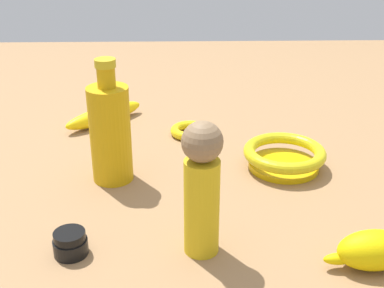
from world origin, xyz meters
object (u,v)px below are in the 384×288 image
Objects in this scene: banana at (104,115)px; bowl at (284,156)px; cat_figurine at (383,245)px; nail_polish_jar at (70,243)px; bangle at (189,131)px; person_figure_adult at (202,187)px; bottle_tall at (111,131)px.

bowl is at bearing -74.99° from banana.
cat_figurine reaches higher than bowl.
bowl reaches higher than nail_polish_jar.
banana is at bearing 91.85° from nail_polish_jar.
bangle is at bearing 138.26° from bowl.
person_figure_adult is at bearing -123.63° from bowl.
bottle_tall is 1.10× the size of banana.
nail_polish_jar is 0.41m from bowl.
banana is at bearing 159.60° from bangle.
bangle is 0.50m from cat_figurine.
cat_figurine reaches higher than banana.
cat_figurine is 0.61× the size of bottle_tall.
person_figure_adult is at bearing -88.50° from bangle.
bottle_tall reaches higher than bangle.
bangle is at bearing -63.48° from banana.
banana is at bearing 100.98° from bottle_tall.
person_figure_adult is (0.01, -0.39, 0.09)m from bangle.
nail_polish_jar is (-0.17, -0.39, 0.01)m from bangle.
banana is at bearing 112.77° from person_figure_adult.
nail_polish_jar is at bearing -131.23° from banana.
person_figure_adult is at bearing 1.34° from nail_polish_jar.
cat_figurine reaches higher than nail_polish_jar.
bangle is at bearing 119.24° from cat_figurine.
nail_polish_jar is 0.46m from banana.
nail_polish_jar is 0.32× the size of bowl.
nail_polish_jar is (-0.41, 0.04, -0.02)m from cat_figurine.
cat_figurine is 0.67× the size of banana.
person_figure_adult reaches higher than cat_figurine.
nail_polish_jar is at bearing -98.73° from bottle_tall.
bangle is 0.19m from banana.
bottle_tall is 0.31m from bowl.
person_figure_adult is at bearing -55.61° from bottle_tall.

